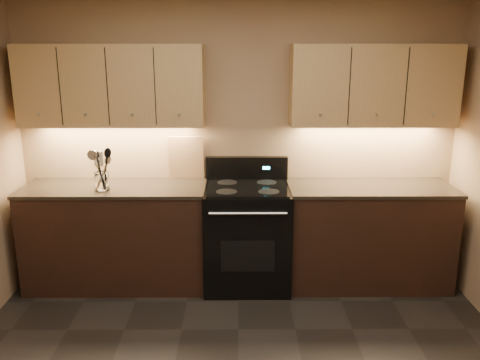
{
  "coord_description": "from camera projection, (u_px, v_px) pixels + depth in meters",
  "views": [
    {
      "loc": [
        -0.01,
        -2.62,
        2.17
      ],
      "look_at": [
        0.02,
        1.45,
        1.06
      ],
      "focal_mm": 38.0,
      "sensor_mm": 36.0,
      "label": 1
    }
  ],
  "objects": [
    {
      "name": "wall_back",
      "position": [
        238.0,
        139.0,
        4.69
      ],
      "size": [
        4.0,
        0.04,
        2.6
      ],
      "primitive_type": "cube",
      "color": "tan",
      "rests_on": "ground"
    },
    {
      "name": "counter_left",
      "position": [
        117.0,
        235.0,
        4.61
      ],
      "size": [
        1.62,
        0.62,
        0.93
      ],
      "color": "black",
      "rests_on": "ground"
    },
    {
      "name": "counter_right",
      "position": [
        368.0,
        235.0,
        4.62
      ],
      "size": [
        1.46,
        0.62,
        0.93
      ],
      "color": "black",
      "rests_on": "ground"
    },
    {
      "name": "stove",
      "position": [
        247.0,
        235.0,
        4.59
      ],
      "size": [
        0.76,
        0.68,
        1.14
      ],
      "color": "black",
      "rests_on": "ground"
    },
    {
      "name": "upper_cab_left",
      "position": [
        111.0,
        85.0,
        4.4
      ],
      "size": [
        1.6,
        0.3,
        0.7
      ],
      "primitive_type": "cube",
      "color": "tan",
      "rests_on": "wall_back"
    },
    {
      "name": "upper_cab_right",
      "position": [
        373.0,
        85.0,
        4.41
      ],
      "size": [
        1.44,
        0.3,
        0.7
      ],
      "primitive_type": "cube",
      "color": "tan",
      "rests_on": "wall_back"
    },
    {
      "name": "outlet_plate",
      "position": [
        99.0,
        158.0,
        4.72
      ],
      "size": [
        0.08,
        0.01,
        0.12
      ],
      "primitive_type": "cube",
      "color": "#B2B5BA",
      "rests_on": "wall_back"
    },
    {
      "name": "utensil_crock",
      "position": [
        102.0,
        182.0,
        4.37
      ],
      "size": [
        0.15,
        0.15,
        0.16
      ],
      "color": "white",
      "rests_on": "counter_left"
    },
    {
      "name": "cutting_board",
      "position": [
        186.0,
        158.0,
        4.69
      ],
      "size": [
        0.32,
        0.09,
        0.41
      ],
      "primitive_type": "cube",
      "rotation": [
        0.14,
        0.0,
        -0.03
      ],
      "color": "tan",
      "rests_on": "counter_left"
    },
    {
      "name": "wooden_spoon",
      "position": [
        97.0,
        172.0,
        4.33
      ],
      "size": [
        0.17,
        0.09,
        0.3
      ],
      "primitive_type": null,
      "rotation": [
        -0.05,
        0.38,
        0.14
      ],
      "color": "tan",
      "rests_on": "utensil_crock"
    },
    {
      "name": "black_spoon",
      "position": [
        102.0,
        168.0,
        4.36
      ],
      "size": [
        0.14,
        0.09,
        0.36
      ],
      "primitive_type": null,
      "rotation": [
        0.1,
        0.19,
        0.13
      ],
      "color": "black",
      "rests_on": "utensil_crock"
    },
    {
      "name": "black_turner",
      "position": [
        103.0,
        169.0,
        4.33
      ],
      "size": [
        0.16,
        0.11,
        0.35
      ],
      "primitive_type": null,
      "rotation": [
        -0.09,
        -0.15,
        0.32
      ],
      "color": "black",
      "rests_on": "utensil_crock"
    },
    {
      "name": "steel_spatula",
      "position": [
        105.0,
        168.0,
        4.35
      ],
      "size": [
        0.21,
        0.11,
        0.36
      ],
      "primitive_type": null,
      "rotation": [
        0.1,
        -0.31,
        -0.34
      ],
      "color": "silver",
      "rests_on": "utensil_crock"
    },
    {
      "name": "steel_skimmer",
      "position": [
        105.0,
        169.0,
        4.34
      ],
      "size": [
        0.2,
        0.1,
        0.35
      ],
      "primitive_type": null,
      "rotation": [
        0.05,
        -0.33,
        -0.09
      ],
      "color": "silver",
      "rests_on": "utensil_crock"
    }
  ]
}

